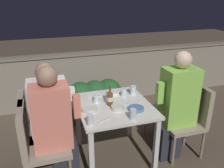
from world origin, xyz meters
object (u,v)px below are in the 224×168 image
object	(u,v)px
chair_left_far	(34,126)
chair_right_far	(173,104)
person_coral_top	(56,127)
beer_bottle	(110,98)
chair_left_near	(36,140)
person_green_blouse	(176,106)
person_white_polo	(53,116)
chair_right_near	(189,114)

from	to	relation	value
chair_left_far	chair_right_far	xyz separation A→B (m)	(1.72, 0.03, 0.00)
person_coral_top	beer_bottle	xyz separation A→B (m)	(0.60, 0.14, 0.16)
chair_left_near	person_green_blouse	bearing A→B (deg)	0.21
chair_left_near	chair_right_far	size ratio (longest dim) A/B	1.00
person_white_polo	chair_right_near	size ratio (longest dim) A/B	1.39
person_coral_top	chair_right_near	world-z (taller)	person_coral_top
chair_left_far	beer_bottle	xyz separation A→B (m)	(0.82, -0.13, 0.28)
beer_bottle	chair_right_near	bearing A→B (deg)	-8.21
chair_left_near	beer_bottle	world-z (taller)	beer_bottle
person_coral_top	person_green_blouse	size ratio (longest dim) A/B	0.98
chair_left_far	person_coral_top	bearing A→B (deg)	-52.19
person_white_polo	chair_right_near	distance (m)	1.58
chair_left_far	chair_right_near	distance (m)	1.78
chair_right_far	person_white_polo	bearing A→B (deg)	-178.90
chair_right_far	beer_bottle	bearing A→B (deg)	-169.91
chair_left_near	person_coral_top	distance (m)	0.23
person_white_polo	chair_right_near	xyz separation A→B (m)	(1.56, -0.27, -0.09)
chair_right_far	person_green_blouse	bearing A→B (deg)	-118.41
person_white_polo	chair_right_far	distance (m)	1.52
person_coral_top	person_white_polo	size ratio (longest dim) A/B	1.04
chair_left_far	person_green_blouse	bearing A→B (deg)	-9.74
chair_right_near	chair_right_far	xyz separation A→B (m)	(-0.04, 0.30, 0.00)
chair_left_near	chair_right_near	distance (m)	1.75
person_green_blouse	chair_right_near	bearing A→B (deg)	0.00
person_green_blouse	beer_bottle	world-z (taller)	person_green_blouse
person_white_polo	chair_left_near	bearing A→B (deg)	-125.08
chair_left_near	person_white_polo	distance (m)	0.35
chair_right_near	person_green_blouse	world-z (taller)	person_green_blouse
chair_left_near	chair_left_far	bearing A→B (deg)	92.26
chair_left_near	person_coral_top	size ratio (longest dim) A/B	0.69
chair_left_near	person_white_polo	size ratio (longest dim) A/B	0.72
chair_left_far	beer_bottle	distance (m)	0.87
chair_left_far	person_green_blouse	distance (m)	1.59
person_green_blouse	chair_right_far	world-z (taller)	person_green_blouse
person_coral_top	chair_right_far	bearing A→B (deg)	11.34
chair_left_far	chair_left_near	bearing A→B (deg)	-87.74
chair_left_near	chair_left_far	distance (m)	0.27
chair_left_near	person_white_polo	world-z (taller)	person_white_polo
chair_right_near	beer_bottle	bearing A→B (deg)	171.79
person_green_blouse	beer_bottle	size ratio (longest dim) A/B	5.62
chair_left_near	beer_bottle	bearing A→B (deg)	9.97
chair_left_far	person_green_blouse	size ratio (longest dim) A/B	0.68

